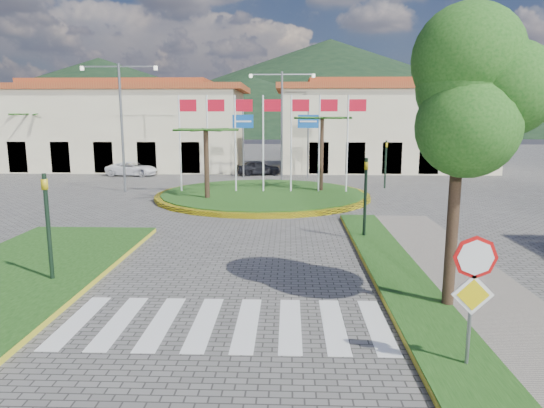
{
  "coord_description": "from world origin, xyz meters",
  "views": [
    {
      "loc": [
        1.55,
        -6.53,
        4.73
      ],
      "look_at": [
        1.04,
        8.0,
        2.11
      ],
      "focal_mm": 32.0,
      "sensor_mm": 36.0,
      "label": 1
    }
  ],
  "objects_px": {
    "white_van": "(132,169)",
    "car_dark_b": "(325,165)",
    "stop_sign": "(473,282)",
    "roundabout_island": "(263,194)",
    "car_dark_a": "(258,168)",
    "deciduous_tree": "(461,97)"
  },
  "relations": [
    {
      "from": "white_van",
      "to": "car_dark_b",
      "type": "height_order",
      "value": "car_dark_b"
    },
    {
      "from": "stop_sign",
      "to": "car_dark_b",
      "type": "bearing_deg",
      "value": 90.36
    },
    {
      "from": "white_van",
      "to": "car_dark_b",
      "type": "bearing_deg",
      "value": -72.79
    },
    {
      "from": "roundabout_island",
      "to": "car_dark_b",
      "type": "bearing_deg",
      "value": 71.16
    },
    {
      "from": "stop_sign",
      "to": "car_dark_b",
      "type": "height_order",
      "value": "stop_sign"
    },
    {
      "from": "stop_sign",
      "to": "white_van",
      "type": "bearing_deg",
      "value": 117.94
    },
    {
      "from": "roundabout_island",
      "to": "car_dark_b",
      "type": "distance_m",
      "value": 14.52
    },
    {
      "from": "white_van",
      "to": "car_dark_a",
      "type": "height_order",
      "value": "car_dark_a"
    },
    {
      "from": "stop_sign",
      "to": "white_van",
      "type": "xyz_separation_m",
      "value": [
        -16.16,
        30.47,
        -1.22
      ]
    },
    {
      "from": "roundabout_island",
      "to": "car_dark_b",
      "type": "xyz_separation_m",
      "value": [
        4.69,
        13.74,
        0.44
      ]
    },
    {
      "from": "roundabout_island",
      "to": "white_van",
      "type": "bearing_deg",
      "value": 137.21
    },
    {
      "from": "deciduous_tree",
      "to": "car_dark_a",
      "type": "bearing_deg",
      "value": 102.93
    },
    {
      "from": "car_dark_b",
      "to": "car_dark_a",
      "type": "bearing_deg",
      "value": 96.44
    },
    {
      "from": "roundabout_island",
      "to": "deciduous_tree",
      "type": "bearing_deg",
      "value": -72.09
    },
    {
      "from": "deciduous_tree",
      "to": "car_dark_a",
      "type": "height_order",
      "value": "deciduous_tree"
    },
    {
      "from": "deciduous_tree",
      "to": "white_van",
      "type": "bearing_deg",
      "value": 121.43
    },
    {
      "from": "deciduous_tree",
      "to": "car_dark_a",
      "type": "xyz_separation_m",
      "value": [
        -6.48,
        28.25,
        -4.56
      ]
    },
    {
      "from": "car_dark_a",
      "to": "white_van",
      "type": "bearing_deg",
      "value": 79.7
    },
    {
      "from": "deciduous_tree",
      "to": "white_van",
      "type": "xyz_separation_m",
      "value": [
        -16.76,
        27.43,
        -4.61
      ]
    },
    {
      "from": "car_dark_b",
      "to": "white_van",
      "type": "bearing_deg",
      "value": 84.52
    },
    {
      "from": "roundabout_island",
      "to": "white_van",
      "type": "xyz_separation_m",
      "value": [
        -11.27,
        10.43,
        0.39
      ]
    },
    {
      "from": "roundabout_island",
      "to": "deciduous_tree",
      "type": "xyz_separation_m",
      "value": [
        5.5,
        -17.0,
        5.0
      ]
    }
  ]
}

